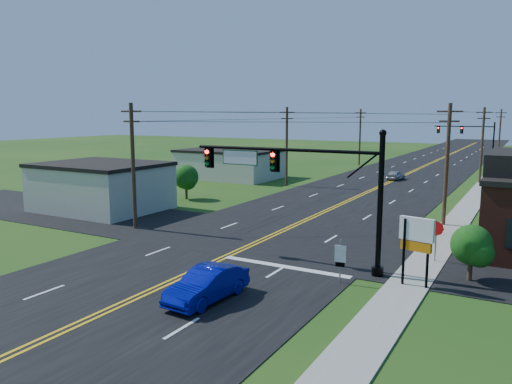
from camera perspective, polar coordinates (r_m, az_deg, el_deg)
The scene contains 21 objects.
ground at distance 24.02m, azimuth -13.17°, elevation -11.36°, with size 260.00×260.00×0.00m, color #174112.
road_main at distance 68.73m, azimuth 16.18°, elevation 1.71°, with size 16.00×220.00×0.04m, color black.
road_cross at distance 33.41m, azimuth 0.89°, elevation -5.30°, with size 70.00×10.00×0.04m, color black.
sidewalk at distance 57.28m, azimuth 24.10°, elevation -0.08°, with size 2.00×160.00×0.08m, color gray.
signal_mast_main at distance 27.09m, azimuth 4.95°, elevation 1.51°, with size 11.30×0.60×7.48m.
signal_mast_far at distance 97.17m, azimuth 22.97°, elevation 6.05°, with size 10.98×0.60×7.48m.
cream_bldg_near at distance 44.92m, azimuth -17.25°, elevation 0.62°, with size 10.20×8.20×4.10m.
cream_bldg_far at distance 64.75m, azimuth -2.93°, elevation 3.27°, with size 12.20×9.20×3.70m.
utility_pole_left_a at distance 36.53m, azimuth -13.87°, elevation 3.15°, with size 1.80×0.28×9.00m.
utility_pole_left_b at distance 57.30m, azimuth 3.53°, elevation 5.40°, with size 1.80×0.28×9.00m.
utility_pole_left_c at distance 82.41m, azimuth 11.79°, elevation 6.30°, with size 1.80×0.28×9.00m.
utility_pole_right_a at distance 39.04m, azimuth 20.98°, elevation 3.18°, with size 1.80×0.28×9.00m.
utility_pole_right_b at distance 64.82m, azimuth 24.43°, elevation 5.03°, with size 1.80×0.28×9.00m.
utility_pole_right_c at distance 94.71m, azimuth 26.07°, elevation 5.90°, with size 1.80×0.28×9.00m.
shrub_corner at distance 26.86m, azimuth 23.42°, elevation -5.57°, with size 2.00×2.00×2.86m.
tree_left at distance 48.81m, azimuth -7.99°, elevation 1.70°, with size 2.40×2.40×3.37m.
blue_car at distance 22.53m, azimuth -5.58°, elevation -10.56°, with size 1.55×4.46×1.47m, color #060D96.
distant_car at distance 64.99m, azimuth 15.69°, elevation 1.85°, with size 1.40×3.49×1.19m, color #A5A6AA.
route_sign at distance 24.80m, azimuth 9.61°, elevation -7.44°, with size 0.56×0.11×2.23m.
stop_sign at distance 29.54m, azimuth 19.89°, elevation -4.38°, with size 0.84×0.17×2.37m.
pylon_sign at distance 24.80m, azimuth 17.87°, elevation -4.89°, with size 1.67×0.57×3.41m.
Camera 1 is at (15.42, -16.48, 8.24)m, focal length 35.00 mm.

